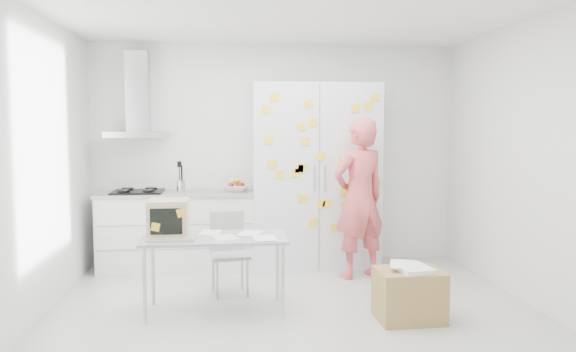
{
  "coord_description": "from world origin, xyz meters",
  "views": [
    {
      "loc": [
        -0.58,
        -5.0,
        1.69
      ],
      "look_at": [
        0.03,
        0.79,
        1.18
      ],
      "focal_mm": 35.0,
      "sensor_mm": 36.0,
      "label": 1
    }
  ],
  "objects": [
    {
      "name": "chair",
      "position": [
        -0.59,
        0.65,
        0.47
      ],
      "size": [
        0.42,
        0.42,
        0.82
      ],
      "rotation": [
        0.0,
        0.0,
        0.16
      ],
      "color": "#A4A5A2",
      "rests_on": "ground"
    },
    {
      "name": "ceiling",
      "position": [
        0.0,
        0.0,
        2.7
      ],
      "size": [
        4.5,
        4.0,
        0.02
      ],
      "primitive_type": "cube",
      "color": "white",
      "rests_on": "walls"
    },
    {
      "name": "cardboard_box",
      "position": [
        0.98,
        -0.34,
        0.23
      ],
      "size": [
        0.57,
        0.46,
        0.49
      ],
      "rotation": [
        0.0,
        0.0,
        0.02
      ],
      "color": "#A78948",
      "rests_on": "ground"
    },
    {
      "name": "walls",
      "position": [
        0.0,
        0.72,
        1.35
      ],
      "size": [
        4.52,
        4.01,
        2.7
      ],
      "color": "white",
      "rests_on": "ground"
    },
    {
      "name": "floor",
      "position": [
        0.0,
        0.0,
        -0.01
      ],
      "size": [
        4.5,
        4.0,
        0.02
      ],
      "primitive_type": "cube",
      "color": "silver",
      "rests_on": "ground"
    },
    {
      "name": "person",
      "position": [
        0.86,
        1.1,
        0.89
      ],
      "size": [
        0.77,
        0.65,
        1.79
      ],
      "primitive_type": "imported",
      "rotation": [
        0.0,
        0.0,
        3.53
      ],
      "color": "#D95457",
      "rests_on": "ground"
    },
    {
      "name": "tall_cabinet",
      "position": [
        0.45,
        1.67,
        1.1
      ],
      "size": [
        1.5,
        0.68,
        2.2
      ],
      "color": "silver",
      "rests_on": "ground"
    },
    {
      "name": "desk",
      "position": [
        -0.98,
        0.09,
        0.78
      ],
      "size": [
        1.3,
        0.66,
        1.03
      ],
      "rotation": [
        0.0,
        0.0,
        0.0
      ],
      "color": "#A4AAAE",
      "rests_on": "ground"
    },
    {
      "name": "counter_run",
      "position": [
        -1.2,
        1.7,
        0.47
      ],
      "size": [
        1.84,
        0.63,
        1.28
      ],
      "color": "white",
      "rests_on": "ground"
    },
    {
      "name": "range_hood",
      "position": [
        -1.65,
        1.84,
        1.96
      ],
      "size": [
        0.7,
        0.48,
        1.01
      ],
      "color": "silver",
      "rests_on": "walls"
    }
  ]
}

